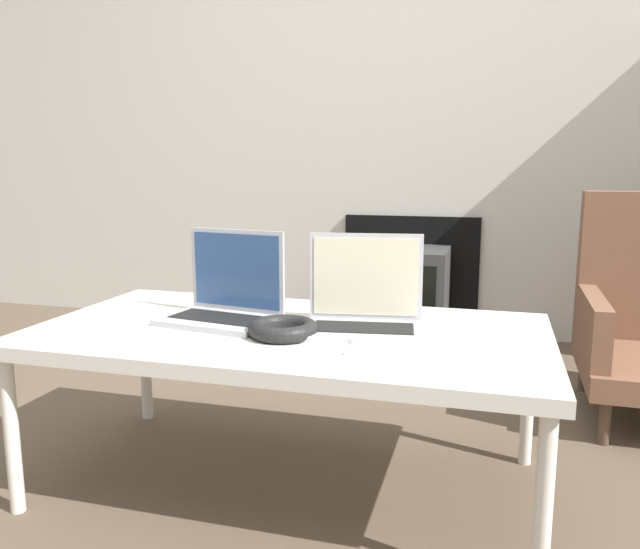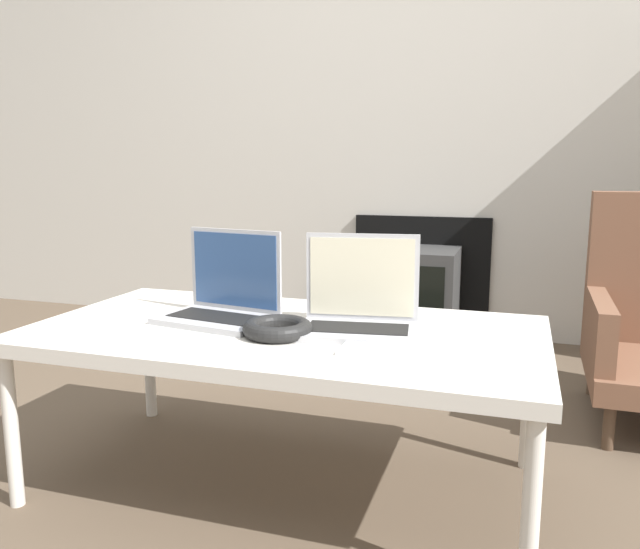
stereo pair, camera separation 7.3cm
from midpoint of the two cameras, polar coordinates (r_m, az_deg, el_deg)
wall_back at (r=3.27m, az=6.38°, el=17.47°), size 7.00×0.08×2.60m
table at (r=1.64m, az=-4.13°, el=-5.97°), size 1.32×0.69×0.44m
laptop_left at (r=1.72m, az=-9.78°, el=-2.24°), size 0.32×0.25×0.24m
laptop_right at (r=1.59m, az=2.75°, el=-3.05°), size 0.32×0.24×0.24m
headphones at (r=1.55m, az=-4.72°, el=-4.96°), size 0.17×0.17×0.04m
phone at (r=1.44m, az=2.81°, el=-6.69°), size 0.07×0.12×0.01m
tv at (r=3.05m, az=7.07°, el=-1.95°), size 0.40×0.39×0.47m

